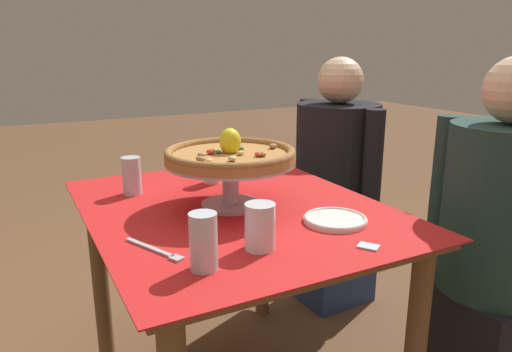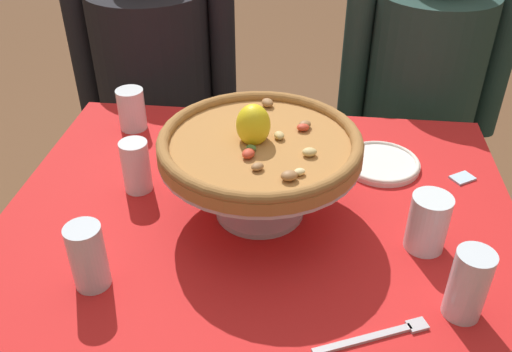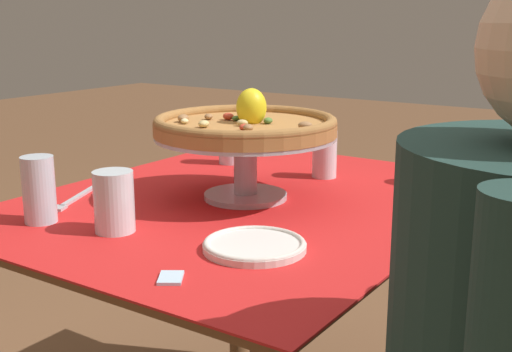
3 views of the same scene
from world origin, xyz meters
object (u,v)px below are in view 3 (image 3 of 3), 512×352
object	(u,v)px
sugar_packet	(171,278)
pizza	(245,124)
water_glass_front_right	(39,193)
pizza_stand	(245,153)
water_glass_side_right	(114,206)
dinner_fork	(74,199)
water_glass_front_left	(230,144)
water_glass_side_left	(325,157)
water_glass_back_left	(440,164)
side_plate	(255,245)

from	to	relation	value
sugar_packet	pizza	bearing A→B (deg)	-159.29
water_glass_front_right	pizza_stand	bearing A→B (deg)	147.24
pizza	water_glass_side_right	distance (m)	0.35
pizza_stand	sugar_packet	distance (m)	0.48
pizza_stand	dinner_fork	bearing A→B (deg)	-53.50
pizza_stand	water_glass_front_right	bearing A→B (deg)	-32.76
pizza_stand	water_glass_front_left	distance (m)	0.36
water_glass_side_left	water_glass_back_left	bearing A→B (deg)	109.07
side_plate	pizza_stand	bearing A→B (deg)	-142.53
dinner_fork	water_glass_front_right	bearing A→B (deg)	25.63
sugar_packet	water_glass_side_right	bearing A→B (deg)	-116.37
water_glass_side_right	water_glass_side_left	bearing A→B (deg)	168.48
water_glass_side_left	water_glass_back_left	xyz separation A→B (m)	(-0.09, 0.26, -0.00)
pizza	dinner_fork	size ratio (longest dim) A/B	2.08
water_glass_front_left	water_glass_side_right	size ratio (longest dim) A/B	1.10
water_glass_front_left	water_glass_side_right	bearing A→B (deg)	15.63
water_glass_front_left	water_glass_side_right	distance (m)	0.61
water_glass_front_left	water_glass_back_left	xyz separation A→B (m)	(-0.09, 0.55, -0.01)
side_plate	sugar_packet	bearing A→B (deg)	-10.57
water_glass_front_left	side_plate	distance (m)	0.69
sugar_packet	pizza_stand	bearing A→B (deg)	-159.23
pizza_stand	side_plate	size ratio (longest dim) A/B	2.19
pizza	sugar_packet	xyz separation A→B (m)	(0.44, 0.17, -0.16)
water_glass_side_left	water_glass_back_left	world-z (taller)	water_glass_side_left
water_glass_front_left	side_plate	world-z (taller)	water_glass_front_left
pizza	water_glass_front_right	xyz separation A→B (m)	(0.36, -0.23, -0.11)
pizza_stand	pizza	bearing A→B (deg)	117.51
dinner_fork	water_glass_front_left	bearing A→B (deg)	172.69
pizza_stand	water_glass_side_right	size ratio (longest dim) A/B	3.41
water_glass_front_left	sugar_packet	bearing A→B (deg)	29.64
pizza	dinner_fork	xyz separation A→B (m)	(0.22, -0.30, -0.16)
water_glass_back_left	sugar_packet	size ratio (longest dim) A/B	2.12
pizza_stand	sugar_packet	xyz separation A→B (m)	(0.44, 0.17, -0.10)
pizza_stand	sugar_packet	world-z (taller)	pizza_stand
water_glass_front_right	side_plate	bearing A→B (deg)	103.04
pizza_stand	dinner_fork	distance (m)	0.39
water_glass_back_left	water_glass_front_left	bearing A→B (deg)	-80.47
pizza_stand	sugar_packet	bearing A→B (deg)	20.77
water_glass_side_left	pizza	bearing A→B (deg)	-10.27
pizza_stand	water_glass_back_left	world-z (taller)	pizza_stand
water_glass_back_left	dinner_fork	world-z (taller)	water_glass_back_left
side_plate	sugar_packet	size ratio (longest dim) A/B	3.56
pizza_stand	water_glass_side_right	distance (m)	0.33
side_plate	dinner_fork	world-z (taller)	side_plate
pizza_stand	sugar_packet	size ratio (longest dim) A/B	7.82
pizza_stand	water_glass_front_right	xyz separation A→B (m)	(0.36, -0.23, -0.04)
pizza_stand	dinner_fork	size ratio (longest dim) A/B	2.07
pizza	sugar_packet	size ratio (longest dim) A/B	7.86
water_glass_side_left	water_glass_side_right	bearing A→B (deg)	-11.52
pizza_stand	water_glass_side_right	world-z (taller)	pizza_stand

